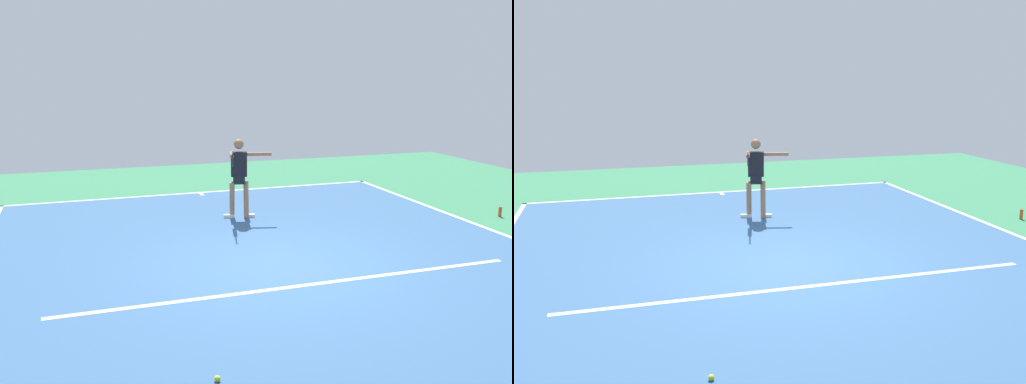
# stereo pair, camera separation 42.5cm
# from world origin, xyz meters

# --- Properties ---
(ground_plane) EXTENTS (20.77, 20.77, 0.00)m
(ground_plane) POSITION_xyz_m (0.00, 0.00, 0.00)
(ground_plane) COLOR #388456
(court_surface) EXTENTS (9.70, 11.84, 0.00)m
(court_surface) POSITION_xyz_m (0.00, 0.00, 0.00)
(court_surface) COLOR #38608E
(court_surface) RESTS_ON ground_plane
(court_line_baseline_near) EXTENTS (9.70, 0.10, 0.01)m
(court_line_baseline_near) POSITION_xyz_m (0.00, -5.87, 0.00)
(court_line_baseline_near) COLOR white
(court_line_baseline_near) RESTS_ON ground_plane
(court_line_sideline_left) EXTENTS (0.10, 11.84, 0.01)m
(court_line_sideline_left) POSITION_xyz_m (-4.80, 0.00, 0.00)
(court_line_sideline_left) COLOR white
(court_line_sideline_left) RESTS_ON ground_plane
(court_line_service) EXTENTS (7.27, 0.10, 0.01)m
(court_line_service) POSITION_xyz_m (0.00, 0.98, 0.00)
(court_line_service) COLOR white
(court_line_service) RESTS_ON ground_plane
(court_line_centre_mark) EXTENTS (0.10, 0.30, 0.01)m
(court_line_centre_mark) POSITION_xyz_m (0.00, -5.67, 0.00)
(court_line_centre_mark) COLOR white
(court_line_centre_mark) RESTS_ON ground_plane
(tennis_player) EXTENTS (1.11, 1.13, 1.73)m
(tennis_player) POSITION_xyz_m (-0.26, -3.08, 0.99)
(tennis_player) COLOR #9E7051
(tennis_player) RESTS_ON ground_plane
(tennis_ball_far_corner) EXTENTS (0.07, 0.07, 0.07)m
(tennis_ball_far_corner) POSITION_xyz_m (1.84, 3.13, 0.03)
(tennis_ball_far_corner) COLOR #CCE033
(tennis_ball_far_corner) RESTS_ON ground_plane
(water_bottle) EXTENTS (0.07, 0.07, 0.22)m
(water_bottle) POSITION_xyz_m (-5.72, -1.37, 0.11)
(water_bottle) COLOR #D84C1E
(water_bottle) RESTS_ON ground_plane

